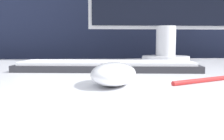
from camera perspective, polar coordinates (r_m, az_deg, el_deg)
partition_panel at (r=1.26m, az=-3.68°, el=-3.24°), size 5.00×0.03×1.17m
computer_mouse_near at (r=0.44m, az=0.35°, el=-0.80°), size 0.10×0.14×0.04m
keyboard at (r=0.66m, az=-1.10°, el=0.89°), size 0.47×0.17×0.02m
pen at (r=0.50m, az=19.45°, el=-2.08°), size 0.14×0.08×0.01m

